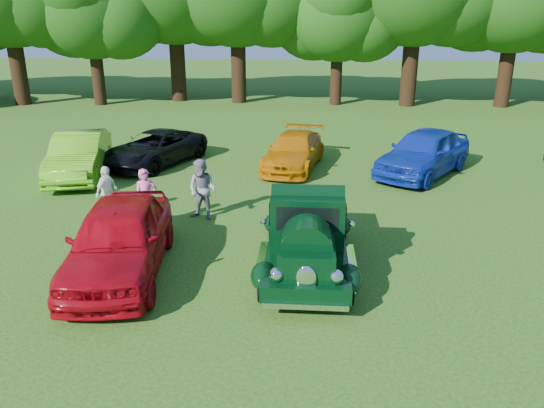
# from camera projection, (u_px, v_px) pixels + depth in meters

# --- Properties ---
(ground) EXTENTS (120.00, 120.00, 0.00)m
(ground) POSITION_uv_depth(u_px,v_px,m) (226.00, 283.00, 11.41)
(ground) COLOR #214810
(ground) RESTS_ON ground
(hero_pickup) EXTENTS (2.21, 4.75, 1.86)m
(hero_pickup) POSITION_uv_depth(u_px,v_px,m) (307.00, 234.00, 11.88)
(hero_pickup) COLOR black
(hero_pickup) RESTS_ON ground
(red_convertible) EXTENTS (2.52, 5.00, 1.63)m
(red_convertible) POSITION_uv_depth(u_px,v_px,m) (119.00, 239.00, 11.61)
(red_convertible) COLOR #A20611
(red_convertible) RESTS_ON ground
(back_car_lime) EXTENTS (2.64, 4.93, 1.54)m
(back_car_lime) POSITION_uv_depth(u_px,v_px,m) (79.00, 155.00, 18.63)
(back_car_lime) COLOR #52A616
(back_car_lime) RESTS_ON ground
(back_car_black) EXTENTS (3.70, 5.01, 1.26)m
(back_car_black) POSITION_uv_depth(u_px,v_px,m) (155.00, 148.00, 20.23)
(back_car_black) COLOR black
(back_car_black) RESTS_ON ground
(back_car_orange) EXTENTS (2.56, 4.66, 1.28)m
(back_car_orange) POSITION_uv_depth(u_px,v_px,m) (294.00, 151.00, 19.77)
(back_car_orange) COLOR #BB6A06
(back_car_orange) RESTS_ON ground
(back_car_blue) EXTENTS (4.36, 5.09, 1.65)m
(back_car_blue) POSITION_uv_depth(u_px,v_px,m) (424.00, 152.00, 18.85)
(back_car_blue) COLOR #0D2898
(back_car_blue) RESTS_ON ground
(spectator_pink) EXTENTS (0.70, 0.60, 1.62)m
(spectator_pink) POSITION_uv_depth(u_px,v_px,m) (146.00, 199.00, 14.15)
(spectator_pink) COLOR #E35D98
(spectator_pink) RESTS_ON ground
(spectator_grey) EXTENTS (0.99, 0.87, 1.71)m
(spectator_grey) POSITION_uv_depth(u_px,v_px,m) (202.00, 190.00, 14.73)
(spectator_grey) COLOR gray
(spectator_grey) RESTS_ON ground
(spectator_white) EXTENTS (0.60, 0.94, 1.49)m
(spectator_white) POSITION_uv_depth(u_px,v_px,m) (107.00, 192.00, 14.89)
(spectator_white) COLOR white
(spectator_white) RESTS_ON ground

